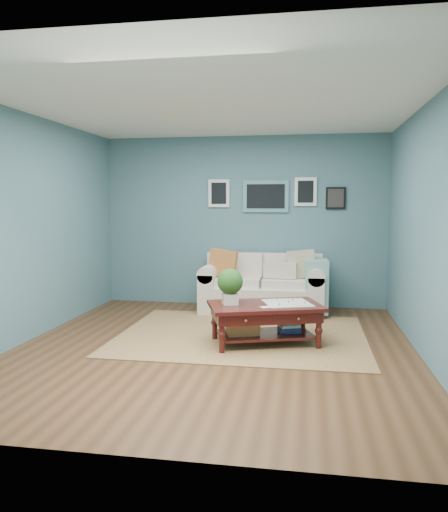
# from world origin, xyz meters

# --- Properties ---
(room_shell) EXTENTS (5.00, 5.02, 2.70)m
(room_shell) POSITION_xyz_m (0.01, 0.06, 1.36)
(room_shell) COLOR brown
(room_shell) RESTS_ON ground
(area_rug) EXTENTS (3.02, 2.41, 0.01)m
(area_rug) POSITION_xyz_m (0.24, 0.59, 0.01)
(area_rug) COLOR brown
(area_rug) RESTS_ON ground
(loveseat) EXTENTS (1.88, 0.86, 0.97)m
(loveseat) POSITION_xyz_m (0.44, 2.03, 0.39)
(loveseat) COLOR white
(loveseat) RESTS_ON ground
(coffee_table) EXTENTS (1.44, 1.11, 0.89)m
(coffee_table) POSITION_xyz_m (0.49, 0.23, 0.40)
(coffee_table) COLOR #340C0A
(coffee_table) RESTS_ON ground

